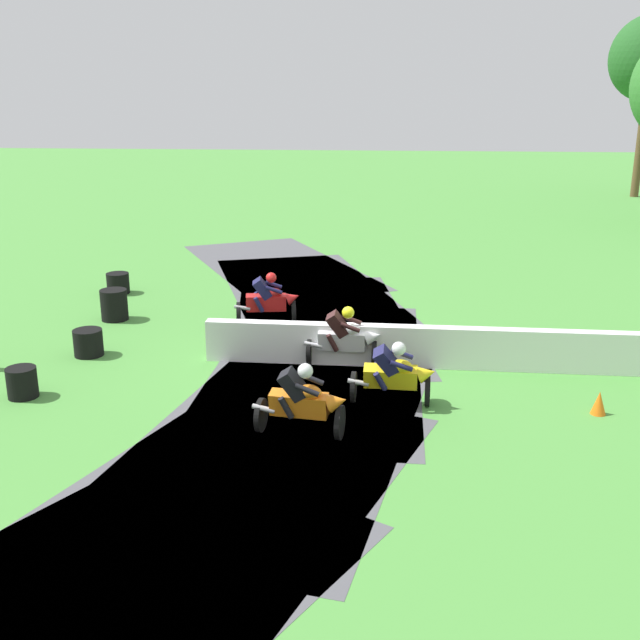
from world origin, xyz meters
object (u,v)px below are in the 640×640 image
motorcycle_fourth_red (269,300)px  tire_stack_extra_a (118,283)px  motorcycle_chase_yellow (395,374)px  tire_stack_mid_b (88,343)px  motorcycle_trailing_white (345,338)px  tire_stack_far (114,305)px  tire_stack_mid_a (22,382)px  motorcycle_lead_orange (303,401)px  traffic_cone (599,403)px

motorcycle_fourth_red → tire_stack_extra_a: bearing=150.9°
motorcycle_chase_yellow → tire_stack_mid_b: (-6.81, 2.22, -0.33)m
motorcycle_trailing_white → tire_stack_far: size_ratio=2.12×
tire_stack_mid_a → motorcycle_trailing_white: bearing=20.0°
motorcycle_lead_orange → tire_stack_mid_a: size_ratio=2.84×
motorcycle_trailing_white → tire_stack_far: (-6.14, 2.93, -0.26)m
motorcycle_lead_orange → motorcycle_chase_yellow: bearing=43.5°
tire_stack_far → tire_stack_extra_a: tire_stack_far is taller
traffic_cone → tire_stack_extra_a: bearing=147.1°
traffic_cone → motorcycle_lead_orange: bearing=-165.1°
motorcycle_chase_yellow → tire_stack_mid_b: bearing=162.0°
motorcycle_trailing_white → traffic_cone: motorcycle_trailing_white is taller
tire_stack_mid_b → tire_stack_extra_a: size_ratio=1.00×
traffic_cone → motorcycle_fourth_red: bearing=144.5°
motorcycle_chase_yellow → tire_stack_extra_a: (-8.00, 7.54, -0.33)m
motorcycle_trailing_white → tire_stack_extra_a: motorcycle_trailing_white is taller
motorcycle_lead_orange → traffic_cone: size_ratio=3.88×
tire_stack_far → tire_stack_extra_a: bearing=107.5°
motorcycle_trailing_white → motorcycle_fourth_red: (-2.08, 2.81, 0.00)m
tire_stack_mid_a → tire_stack_extra_a: size_ratio=0.92×
motorcycle_lead_orange → tire_stack_extra_a: 11.09m
motorcycle_lead_orange → tire_stack_mid_a: 5.76m
motorcycle_trailing_white → tire_stack_far: bearing=154.5°
tire_stack_mid_b → tire_stack_mid_a: bearing=-98.5°
motorcycle_lead_orange → motorcycle_fourth_red: size_ratio=1.01×
motorcycle_chase_yellow → tire_stack_mid_a: 7.18m
motorcycle_fourth_red → tire_stack_mid_b: (-3.70, -2.61, -0.36)m
motorcycle_trailing_white → motorcycle_fourth_red: motorcycle_fourth_red is taller
motorcycle_fourth_red → tire_stack_far: bearing=178.4°
motorcycle_fourth_red → tire_stack_far: size_ratio=2.11×
motorcycle_fourth_red → tire_stack_mid_b: 4.54m
motorcycle_trailing_white → motorcycle_chase_yellow: bearing=-62.8°
motorcycle_lead_orange → motorcycle_trailing_white: size_ratio=1.01×
tire_stack_mid_a → traffic_cone: (10.92, 0.15, -0.08)m
tire_stack_mid_b → tire_stack_extra_a: same height
motorcycle_lead_orange → tire_stack_mid_a: (-5.61, 1.26, -0.36)m
motorcycle_fourth_red → tire_stack_extra_a: (-4.89, 2.72, -0.36)m
motorcycle_chase_yellow → tire_stack_extra_a: motorcycle_chase_yellow is taller
tire_stack_mid_b → tire_stack_far: bearing=97.7°
tire_stack_extra_a → motorcycle_trailing_white: bearing=-38.4°
tire_stack_extra_a → tire_stack_far: bearing=-72.5°
tire_stack_mid_b → motorcycle_chase_yellow: bearing=-18.0°
motorcycle_lead_orange → tire_stack_far: size_ratio=2.13×
motorcycle_fourth_red → traffic_cone: bearing=-35.5°
motorcycle_lead_orange → traffic_cone: motorcycle_lead_orange is taller
tire_stack_mid_b → tire_stack_extra_a: 5.46m
motorcycle_lead_orange → motorcycle_chase_yellow: (1.56, 1.48, -0.02)m
tire_stack_far → traffic_cone: (10.93, -5.01, -0.18)m
tire_stack_mid_a → tire_stack_far: tire_stack_far is taller
tire_stack_mid_a → traffic_cone: 10.92m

